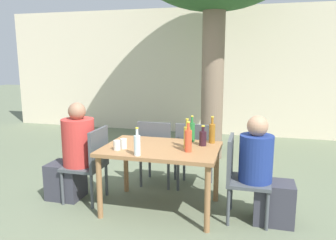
% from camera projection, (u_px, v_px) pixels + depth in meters
% --- Properties ---
extents(ground_plane, '(30.00, 30.00, 0.00)m').
position_uv_depth(ground_plane, '(161.00, 209.00, 3.74)').
color(ground_plane, '#667056').
extents(cafe_building_wall, '(10.00, 0.08, 2.80)m').
position_uv_depth(cafe_building_wall, '(211.00, 72.00, 7.30)').
color(cafe_building_wall, beige).
rests_on(cafe_building_wall, ground_plane).
extents(dining_table_front, '(1.27, 0.87, 0.73)m').
position_uv_depth(dining_table_front, '(161.00, 155.00, 3.62)').
color(dining_table_front, '#996B42').
rests_on(dining_table_front, ground_plane).
extents(patio_chair_0, '(0.44, 0.44, 0.89)m').
position_uv_depth(patio_chair_0, '(91.00, 161.00, 3.87)').
color(patio_chair_0, '#474C51').
rests_on(patio_chair_0, ground_plane).
extents(patio_chair_1, '(0.44, 0.44, 0.89)m').
position_uv_depth(patio_chair_1, '(241.00, 174.00, 3.43)').
color(patio_chair_1, '#474C51').
rests_on(patio_chair_1, ground_plane).
extents(patio_chair_2, '(0.44, 0.44, 0.89)m').
position_uv_depth(patio_chair_2, '(157.00, 150.00, 4.34)').
color(patio_chair_2, '#474C51').
rests_on(patio_chair_2, ground_plane).
extents(patio_chair_3, '(0.44, 0.44, 0.89)m').
position_uv_depth(patio_chair_3, '(194.00, 152.00, 4.22)').
color(patio_chair_3, '#474C51').
rests_on(patio_chair_3, ground_plane).
extents(person_seated_0, '(0.59, 0.38, 1.19)m').
position_uv_depth(person_seated_0, '(73.00, 156.00, 3.92)').
color(person_seated_0, '#383842').
rests_on(person_seated_0, ground_plane).
extents(person_seated_1, '(0.57, 0.34, 1.13)m').
position_uv_depth(person_seated_1, '(264.00, 176.00, 3.37)').
color(person_seated_1, '#383842').
rests_on(person_seated_1, ground_plane).
extents(amber_bottle_0, '(0.07, 0.07, 0.31)m').
position_uv_depth(amber_bottle_0, '(212.00, 133.00, 3.77)').
color(amber_bottle_0, '#9E661E').
rests_on(amber_bottle_0, dining_table_front).
extents(green_bottle_1, '(0.07, 0.07, 0.31)m').
position_uv_depth(green_bottle_1, '(192.00, 131.00, 3.85)').
color(green_bottle_1, '#287A38').
rests_on(green_bottle_1, dining_table_front).
extents(soda_bottle_2, '(0.08, 0.08, 0.32)m').
position_uv_depth(soda_bottle_2, '(188.00, 140.00, 3.41)').
color(soda_bottle_2, '#DB4C2D').
rests_on(soda_bottle_2, dining_table_front).
extents(oil_cruet_3, '(0.07, 0.07, 0.33)m').
position_uv_depth(oil_cruet_3, '(187.00, 137.00, 3.55)').
color(oil_cruet_3, gold).
rests_on(oil_cruet_3, dining_table_front).
extents(wine_bottle_4, '(0.08, 0.08, 0.23)m').
position_uv_depth(wine_bottle_4, '(203.00, 138.00, 3.66)').
color(wine_bottle_4, '#331923').
rests_on(wine_bottle_4, dining_table_front).
extents(water_bottle_5, '(0.07, 0.07, 0.29)m').
position_uv_depth(water_bottle_5, '(137.00, 145.00, 3.27)').
color(water_bottle_5, silver).
rests_on(water_bottle_5, dining_table_front).
extents(drinking_glass_0, '(0.08, 0.08, 0.10)m').
position_uv_depth(drinking_glass_0, '(117.00, 145.00, 3.48)').
color(drinking_glass_0, silver).
rests_on(drinking_glass_0, dining_table_front).
extents(drinking_glass_1, '(0.07, 0.07, 0.11)m').
position_uv_depth(drinking_glass_1, '(124.00, 144.00, 3.54)').
color(drinking_glass_1, silver).
rests_on(drinking_glass_1, dining_table_front).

